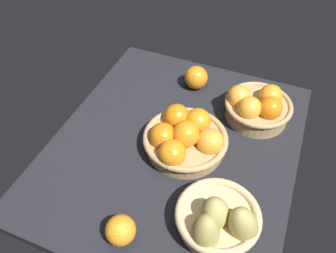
# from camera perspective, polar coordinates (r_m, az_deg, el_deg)

# --- Properties ---
(market_tray) EXTENTS (0.84, 0.72, 0.03)m
(market_tray) POSITION_cam_1_polar(r_m,az_deg,el_deg) (1.05, 1.06, -3.54)
(market_tray) COLOR black
(market_tray) RESTS_ON ground
(basket_far_left) EXTENTS (0.21, 0.21, 0.11)m
(basket_far_left) POSITION_cam_1_polar(r_m,az_deg,el_deg) (1.12, 14.72, 3.26)
(basket_far_left) COLOR tan
(basket_far_left) RESTS_ON market_tray
(basket_far_right_pears) EXTENTS (0.22, 0.23, 0.14)m
(basket_far_right_pears) POSITION_cam_1_polar(r_m,az_deg,el_deg) (0.85, 8.54, -15.29)
(basket_far_right_pears) COLOR tan
(basket_far_right_pears) RESTS_ON market_tray
(basket_center) EXTENTS (0.25, 0.25, 0.12)m
(basket_center) POSITION_cam_1_polar(r_m,az_deg,el_deg) (1.00, 2.82, -1.92)
(basket_center) COLOR tan
(basket_center) RESTS_ON market_tray
(loose_orange_front_gap) EXTENTS (0.07, 0.07, 0.07)m
(loose_orange_front_gap) POSITION_cam_1_polar(r_m,az_deg,el_deg) (0.85, -7.94, -16.81)
(loose_orange_front_gap) COLOR orange
(loose_orange_front_gap) RESTS_ON market_tray
(loose_orange_back_gap) EXTENTS (0.08, 0.08, 0.08)m
(loose_orange_back_gap) POSITION_cam_1_polar(r_m,az_deg,el_deg) (1.21, 4.72, 8.18)
(loose_orange_back_gap) COLOR orange
(loose_orange_back_gap) RESTS_ON market_tray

